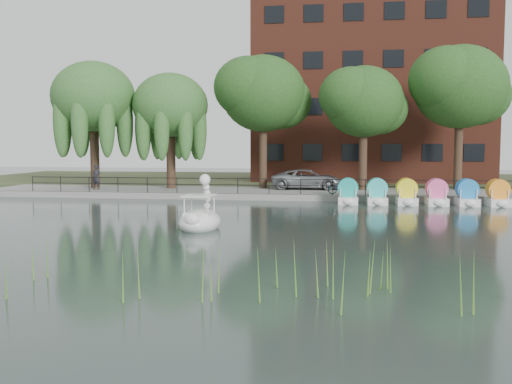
% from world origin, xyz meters
% --- Properties ---
extents(ground_plane, '(120.00, 120.00, 0.00)m').
position_xyz_m(ground_plane, '(0.00, 0.00, 0.00)').
color(ground_plane, '#3C504A').
extents(promenade, '(40.00, 6.00, 0.40)m').
position_xyz_m(promenade, '(0.00, 16.00, 0.20)').
color(promenade, gray).
rests_on(promenade, ground_plane).
extents(kerb, '(40.00, 0.25, 0.40)m').
position_xyz_m(kerb, '(0.00, 13.05, 0.20)').
color(kerb, gray).
rests_on(kerb, ground_plane).
extents(land_strip, '(60.00, 22.00, 0.36)m').
position_xyz_m(land_strip, '(0.00, 30.00, 0.18)').
color(land_strip, '#47512D').
rests_on(land_strip, ground_plane).
extents(railing, '(32.00, 0.05, 1.00)m').
position_xyz_m(railing, '(0.00, 13.25, 1.15)').
color(railing, black).
rests_on(railing, promenade).
extents(apartment_building, '(20.00, 10.07, 18.00)m').
position_xyz_m(apartment_building, '(7.00, 29.97, 9.36)').
color(apartment_building, '#4C1E16').
rests_on(apartment_building, land_strip).
extents(willow_left, '(5.88, 5.88, 9.01)m').
position_xyz_m(willow_left, '(-13.00, 16.50, 6.87)').
color(willow_left, '#473323').
rests_on(willow_left, promenade).
extents(willow_mid, '(5.32, 5.32, 8.15)m').
position_xyz_m(willow_mid, '(-7.50, 17.00, 6.25)').
color(willow_mid, '#473323').
rests_on(willow_mid, promenade).
extents(broadleaf_center, '(6.00, 6.00, 9.25)m').
position_xyz_m(broadleaf_center, '(-1.00, 18.00, 7.06)').
color(broadleaf_center, '#473323').
rests_on(broadleaf_center, promenade).
extents(broadleaf_right, '(5.40, 5.40, 8.32)m').
position_xyz_m(broadleaf_right, '(6.00, 17.50, 6.39)').
color(broadleaf_right, '#473323').
rests_on(broadleaf_right, promenade).
extents(broadleaf_far, '(6.30, 6.30, 9.71)m').
position_xyz_m(broadleaf_far, '(12.50, 18.50, 7.40)').
color(broadleaf_far, '#473323').
rests_on(broadleaf_far, promenade).
extents(minivan, '(2.84, 5.85, 1.61)m').
position_xyz_m(minivan, '(2.21, 17.40, 1.20)').
color(minivan, gray).
rests_on(minivan, promenade).
extents(bicycle, '(0.84, 1.79, 1.00)m').
position_xyz_m(bicycle, '(4.53, 13.93, 0.90)').
color(bicycle, gray).
rests_on(bicycle, promenade).
extents(pedestrian, '(0.79, 0.61, 1.98)m').
position_xyz_m(pedestrian, '(-12.23, 14.93, 1.39)').
color(pedestrian, black).
rests_on(pedestrian, promenade).
extents(swan_boat, '(1.74, 2.80, 2.26)m').
position_xyz_m(swan_boat, '(-1.40, 0.74, 0.49)').
color(swan_boat, white).
rests_on(swan_boat, ground_plane).
extents(pedal_boat_row, '(9.65, 1.70, 1.40)m').
position_xyz_m(pedal_boat_row, '(9.16, 11.79, 0.61)').
color(pedal_boat_row, white).
rests_on(pedal_boat_row, ground_plane).
extents(reed_bank, '(24.00, 2.40, 1.20)m').
position_xyz_m(reed_bank, '(2.00, -9.50, 0.60)').
color(reed_bank, '#669938').
rests_on(reed_bank, ground_plane).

